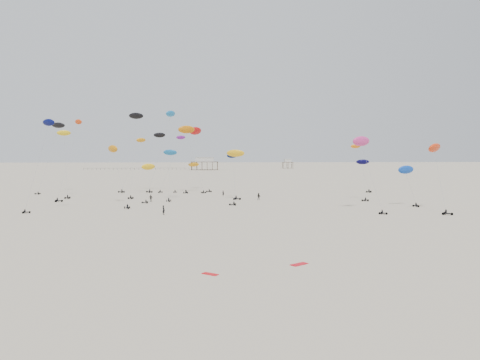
{
  "coord_description": "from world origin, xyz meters",
  "views": [
    {
      "loc": [
        -6.72,
        -12.53,
        12.76
      ],
      "look_at": [
        0.0,
        88.0,
        7.0
      ],
      "focal_mm": 35.0,
      "sensor_mm": 36.0,
      "label": 1
    }
  ],
  "objects": [
    {
      "name": "rig_17",
      "position": [
        -27.79,
        152.38,
        6.65
      ],
      "size": [
        6.04,
        18.11,
        16.2
      ],
      "rotation": [
        0.0,
        0.0,
        1.04
      ],
      "color": "black",
      "rests_on": "ground"
    },
    {
      "name": "rig_7",
      "position": [
        -44.29,
        116.3,
        11.66
      ],
      "size": [
        6.45,
        9.28,
        22.25
      ],
      "rotation": [
        0.0,
        0.0,
        4.87
      ],
      "color": "black",
      "rests_on": "ground"
    },
    {
      "name": "pier_fence",
      "position": [
        -62.0,
        350.0,
        0.77
      ],
      "size": [
        80.2,
        0.2,
        1.5
      ],
      "color": "black",
      "rests_on": "ground"
    },
    {
      "name": "rig_16",
      "position": [
        -28.98,
        131.82,
        20.23
      ],
      "size": [
        5.36,
        17.86,
        27.17
      ],
      "rotation": [
        0.0,
        0.0,
        5.83
      ],
      "color": "black",
      "rests_on": "ground"
    },
    {
      "name": "grounded_kite_a",
      "position": [
        3.6,
        39.87,
        0.0
      ],
      "size": [
        2.31,
        2.02,
        0.08
      ],
      "primitive_type": "cube",
      "rotation": [
        0.0,
        0.0,
        0.63
      ],
      "color": "red",
      "rests_on": "ground"
    },
    {
      "name": "rig_9",
      "position": [
        -18.07,
        110.58,
        18.04
      ],
      "size": [
        8.84,
        6.34,
        24.08
      ],
      "rotation": [
        0.0,
        0.0,
        1.63
      ],
      "color": "black",
      "rests_on": "ground"
    },
    {
      "name": "ground_plane",
      "position": [
        0.0,
        200.0,
        0.0
      ],
      "size": [
        900.0,
        900.0,
        0.0
      ],
      "primitive_type": "plane",
      "color": "#C1B199"
    },
    {
      "name": "rig_3",
      "position": [
        -18.4,
        142.7,
        11.61
      ],
      "size": [
        9.22,
        7.22,
        19.16
      ],
      "rotation": [
        0.0,
        0.0,
        2.66
      ],
      "color": "black",
      "rests_on": "ground"
    },
    {
      "name": "spectator_0",
      "position": [
        -16.14,
        84.9,
        0.0
      ],
      "size": [
        0.93,
        1.01,
        2.3
      ],
      "primitive_type": "imported",
      "rotation": [
        0.0,
        0.0,
        2.13
      ],
      "color": "black",
      "rests_on": "ground"
    },
    {
      "name": "rig_4",
      "position": [
        -29.68,
        105.36,
        10.56
      ],
      "size": [
        8.58,
        15.73,
        18.48
      ],
      "rotation": [
        0.0,
        0.0,
        3.5
      ],
      "color": "black",
      "rests_on": "ground"
    },
    {
      "name": "rig_2",
      "position": [
        35.65,
        112.97,
        6.84
      ],
      "size": [
        4.29,
        8.09,
        11.52
      ],
      "rotation": [
        0.0,
        0.0,
        1.92
      ],
      "color": "black",
      "rests_on": "ground"
    },
    {
      "name": "rig_0",
      "position": [
        41.6,
        98.04,
        7.31
      ],
      "size": [
        4.96,
        5.81,
        9.9
      ],
      "rotation": [
        0.0,
        0.0,
        3.34
      ],
      "color": "black",
      "rests_on": "ground"
    },
    {
      "name": "grounded_kite_b",
      "position": [
        -6.62,
        36.21,
        0.0
      ],
      "size": [
        1.86,
        1.65,
        0.07
      ],
      "primitive_type": "cube",
      "rotation": [
        0.0,
        0.0,
        -0.65
      ],
      "color": "red",
      "rests_on": "ground"
    },
    {
      "name": "spectator_3",
      "position": [
        -2.46,
        126.93,
        0.0
      ],
      "size": [
        0.86,
        0.82,
        1.95
      ],
      "primitive_type": "imported",
      "rotation": [
        0.0,
        0.0,
        2.48
      ],
      "color": "black",
      "rests_on": "ground"
    },
    {
      "name": "pavilion_small",
      "position": [
        60.0,
        380.0,
        3.49
      ],
      "size": [
        9.0,
        7.0,
        8.0
      ],
      "color": "brown",
      "rests_on": "ground"
    },
    {
      "name": "rig_12",
      "position": [
        -10.42,
        144.27,
        6.67
      ],
      "size": [
        8.34,
        6.73,
        10.48
      ],
      "rotation": [
        0.0,
        0.0,
        2.11
      ],
      "color": "black",
      "rests_on": "ground"
    },
    {
      "name": "rig_8",
      "position": [
        -13.31,
        137.97,
        18.48
      ],
      "size": [
        9.34,
        4.68,
        21.8
      ],
      "rotation": [
        0.0,
        0.0,
        0.69
      ],
      "color": "black",
      "rests_on": "ground"
    },
    {
      "name": "rig_18",
      "position": [
        0.47,
        118.06,
        5.94
      ],
      "size": [
        3.8,
        7.89,
        12.87
      ],
      "rotation": [
        0.0,
        0.0,
        4.35
      ],
      "color": "black",
      "rests_on": "ground"
    },
    {
      "name": "rig_1",
      "position": [
        -22.21,
        147.62,
        14.67
      ],
      "size": [
        8.8,
        12.99,
        21.56
      ],
      "rotation": [
        0.0,
        0.0,
        6.41
      ],
      "color": "black",
      "rests_on": "ground"
    },
    {
      "name": "rig_14",
      "position": [
        27.75,
        89.68,
        13.64
      ],
      "size": [
        5.92,
        11.29,
        17.29
      ],
      "rotation": [
        0.0,
        0.0,
        3.91
      ],
      "color": "black",
      "rests_on": "ground"
    },
    {
      "name": "rig_21",
      "position": [
        -17.54,
        118.41,
        10.03
      ],
      "size": [
        4.52,
        11.93,
        15.02
      ],
      "rotation": [
        0.0,
        0.0,
        3.35
      ],
      "color": "black",
      "rests_on": "ground"
    },
    {
      "name": "rig_10",
      "position": [
        -56.59,
        144.13,
        19.06
      ],
      "size": [
        7.32,
        11.59,
        23.7
      ],
      "rotation": [
        0.0,
        0.0,
        1.52
      ],
      "color": "black",
      "rests_on": "ground"
    },
    {
      "name": "rig_15",
      "position": [
        -11.66,
        148.91,
        18.31
      ],
      "size": [
        6.43,
        17.93,
        23.6
      ],
      "rotation": [
        0.0,
        0.0,
        -0.15
      ],
      "color": "black",
      "rests_on": "ground"
    },
    {
      "name": "rig_11",
      "position": [
        -43.12,
        93.01,
        14.62
      ],
      "size": [
        6.29,
        7.33,
        20.51
      ],
      "rotation": [
        0.0,
        0.0,
        4.91
      ],
      "color": "black",
      "rests_on": "ground"
    },
    {
      "name": "rig_19",
      "position": [
        45.11,
        143.36,
        8.81
      ],
      "size": [
        3.67,
        15.38,
        19.15
      ],
      "rotation": [
        0.0,
        0.0,
        5.39
      ],
      "color": "black",
      "rests_on": "ground"
    },
    {
      "name": "spectator_2",
      "position": [
        -22.06,
        111.63,
        0.0
      ],
      "size": [
        1.45,
        1.09,
        2.18
      ],
      "primitive_type": "imported",
      "rotation": [
        0.0,
        0.0,
        5.93
      ],
      "color": "black",
      "rests_on": "ground"
    },
    {
      "name": "pavilion_main",
      "position": [
        -10.0,
        350.0,
        4.22
      ],
      "size": [
        21.0,
        13.0,
        9.8
      ],
      "color": "brown",
      "rests_on": "ground"
    },
    {
      "name": "spectator_1",
      "position": [
        6.91,
        114.13,
        0.0
      ],
      "size": [
        1.23,
        0.92,
        2.23
      ],
      "primitive_type": "imported",
      "rotation": [
        0.0,
        0.0,
        5.99
      ],
      "color": "black",
      "rests_on": "ground"
    },
    {
      "name": "rig_5",
      "position": [
        -48.22,
        125.88,
        12.95
      ],
      "size": [
        5.74,
        8.73,
        19.71
      ],
      "rotation": [
        0.0,
        0.0,
        5.99
      ],
      "color": "black",
      "rests_on": "ground"
    },
    {
      "name": "rig_13",
      "position": [
        0.37,
        112.82,
        11.01
      ],
      "size": [
        5.32,
        15.74,
        17.52
      ],
      "rotation": [
        0.0,
        0.0,
        1.47
      ],
      "color": "black",
      "rests_on": "ground"
    },
    {
      "name": "rig_20",
      "position": [
        -32.26,
        147.4,
        10.35
      ],
      "size": [
        7.99,
        14.17,
        20.24
      ],
      "rotation": [
        0.0,
        0.0,
        1.25
      ],
      "color": "black",
      "rests_on": "ground"
    },
    {
      "name": "rig_6",
      "position": [
        44.06,
        88.73,
        11.66
      ],
      "size": [
        5.9,
        13.76,
        16.33
      ],
      "rotation": [
        0.0,
        0.0,
        3.97
      ],
      "color": "black",
      "rests_on": "ground"
    }
  ]
}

